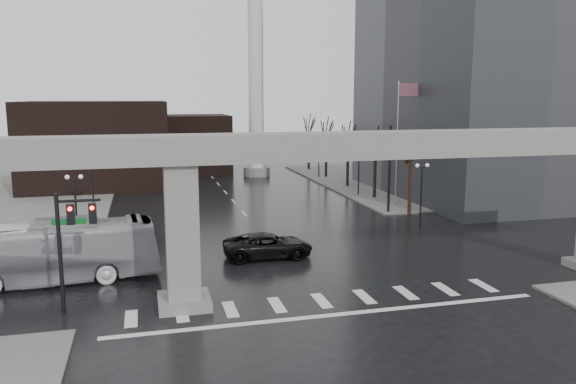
% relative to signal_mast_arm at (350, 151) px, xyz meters
% --- Properties ---
extents(ground, '(160.00, 160.00, 0.00)m').
position_rel_signal_mast_arm_xyz_m(ground, '(-8.99, -18.80, -5.83)').
color(ground, black).
rests_on(ground, ground).
extents(sidewalk_ne, '(28.00, 36.00, 0.15)m').
position_rel_signal_mast_arm_xyz_m(sidewalk_ne, '(17.01, 17.20, -5.75)').
color(sidewalk_ne, slate).
rests_on(sidewalk_ne, ground).
extents(elevated_guideway, '(48.00, 2.60, 8.70)m').
position_rel_signal_mast_arm_xyz_m(elevated_guideway, '(-7.73, -18.80, 1.05)').
color(elevated_guideway, gray).
rests_on(elevated_guideway, ground).
extents(building_far_left, '(16.00, 14.00, 10.00)m').
position_rel_signal_mast_arm_xyz_m(building_far_left, '(-22.99, 23.20, -0.83)').
color(building_far_left, black).
rests_on(building_far_left, ground).
extents(building_far_mid, '(10.00, 10.00, 8.00)m').
position_rel_signal_mast_arm_xyz_m(building_far_mid, '(-10.99, 33.20, -1.83)').
color(building_far_mid, black).
rests_on(building_far_mid, ground).
extents(smokestack, '(3.60, 3.60, 30.00)m').
position_rel_signal_mast_arm_xyz_m(smokestack, '(-2.99, 27.20, 7.52)').
color(smokestack, silver).
rests_on(smokestack, ground).
extents(signal_mast_arm, '(12.12, 0.43, 8.00)m').
position_rel_signal_mast_arm_xyz_m(signal_mast_arm, '(0.00, 0.00, 0.00)').
color(signal_mast_arm, black).
rests_on(signal_mast_arm, ground).
extents(signal_left_pole, '(2.30, 0.30, 6.00)m').
position_rel_signal_mast_arm_xyz_m(signal_left_pole, '(-21.24, -18.30, -1.76)').
color(signal_left_pole, black).
rests_on(signal_left_pole, ground).
extents(flagpole_assembly, '(2.06, 0.12, 12.00)m').
position_rel_signal_mast_arm_xyz_m(flagpole_assembly, '(6.30, 3.20, 1.70)').
color(flagpole_assembly, silver).
rests_on(flagpole_assembly, ground).
extents(lamp_right_0, '(1.22, 0.32, 5.11)m').
position_rel_signal_mast_arm_xyz_m(lamp_right_0, '(4.51, -4.80, -2.36)').
color(lamp_right_0, black).
rests_on(lamp_right_0, ground).
extents(lamp_right_1, '(1.22, 0.32, 5.11)m').
position_rel_signal_mast_arm_xyz_m(lamp_right_1, '(4.51, 9.20, -2.36)').
color(lamp_right_1, black).
rests_on(lamp_right_1, ground).
extents(lamp_right_2, '(1.22, 0.32, 5.11)m').
position_rel_signal_mast_arm_xyz_m(lamp_right_2, '(4.51, 23.20, -2.36)').
color(lamp_right_2, black).
rests_on(lamp_right_2, ground).
extents(lamp_left_0, '(1.22, 0.32, 5.11)m').
position_rel_signal_mast_arm_xyz_m(lamp_left_0, '(-22.49, -4.80, -2.36)').
color(lamp_left_0, black).
rests_on(lamp_left_0, ground).
extents(lamp_left_1, '(1.22, 0.32, 5.11)m').
position_rel_signal_mast_arm_xyz_m(lamp_left_1, '(-22.49, 9.20, -2.36)').
color(lamp_left_1, black).
rests_on(lamp_left_1, ground).
extents(lamp_left_2, '(1.22, 0.32, 5.11)m').
position_rel_signal_mast_arm_xyz_m(lamp_left_2, '(-22.49, 23.20, -2.36)').
color(lamp_left_2, black).
rests_on(lamp_left_2, ground).
extents(tree_right_0, '(1.09, 1.58, 7.50)m').
position_rel_signal_mast_arm_xyz_m(tree_right_0, '(5.54, -0.78, -3.04)').
color(tree_right_0, black).
rests_on(tree_right_0, ground).
extents(tree_right_1, '(1.09, 1.61, 7.67)m').
position_rel_signal_mast_arm_xyz_m(tree_right_1, '(5.54, 7.22, -2.98)').
color(tree_right_1, black).
rests_on(tree_right_1, ground).
extents(tree_right_2, '(1.10, 1.63, 7.85)m').
position_rel_signal_mast_arm_xyz_m(tree_right_2, '(5.54, 15.22, -2.91)').
color(tree_right_2, black).
rests_on(tree_right_2, ground).
extents(tree_right_3, '(1.11, 1.66, 8.02)m').
position_rel_signal_mast_arm_xyz_m(tree_right_3, '(5.54, 23.22, -2.85)').
color(tree_right_3, black).
rests_on(tree_right_3, ground).
extents(tree_right_4, '(1.12, 1.69, 8.19)m').
position_rel_signal_mast_arm_xyz_m(tree_right_4, '(5.54, 31.22, -2.79)').
color(tree_right_4, black).
rests_on(tree_right_4, ground).
extents(pickup_truck, '(5.96, 2.85, 1.64)m').
position_rel_signal_mast_arm_xyz_m(pickup_truck, '(-9.97, -11.29, -5.01)').
color(pickup_truck, black).
rests_on(pickup_truck, ground).
extents(city_bus, '(13.05, 3.93, 3.58)m').
position_rel_signal_mast_arm_xyz_m(city_bus, '(-23.49, -13.17, -4.04)').
color(city_bus, silver).
rests_on(city_bus, ground).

